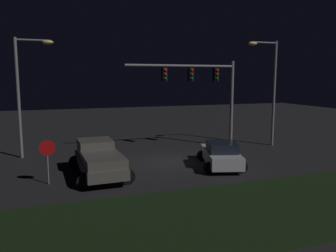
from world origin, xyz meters
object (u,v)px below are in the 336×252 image
object	(u,v)px
car_sedan	(221,154)
street_lamp_left	(26,83)
street_lamp_right	(269,81)
pickup_truck	(99,157)
stop_sign	(47,154)
traffic_signal_gantry	(203,83)

from	to	relation	value
car_sedan	street_lamp_left	distance (m)	13.33
car_sedan	street_lamp_right	world-z (taller)	street_lamp_right
street_lamp_left	street_lamp_right	bearing A→B (deg)	-6.73
street_lamp_left	street_lamp_right	size ratio (longest dim) A/B	0.98
pickup_truck	stop_sign	xyz separation A→B (m)	(-2.60, -0.73, 0.56)
street_lamp_right	traffic_signal_gantry	bearing A→B (deg)	173.89
pickup_truck	street_lamp_left	bearing A→B (deg)	30.78
car_sedan	stop_sign	bearing A→B (deg)	107.94
pickup_truck	stop_sign	distance (m)	2.76
street_lamp_left	pickup_truck	bearing A→B (deg)	-57.77
street_lamp_left	stop_sign	bearing A→B (deg)	-80.37
pickup_truck	street_lamp_left	size ratio (longest dim) A/B	0.70
pickup_truck	car_sedan	xyz separation A→B (m)	(7.13, -0.59, -0.26)
car_sedan	street_lamp_right	size ratio (longest dim) A/B	0.59
car_sedan	street_lamp_left	world-z (taller)	street_lamp_left
car_sedan	traffic_signal_gantry	distance (m)	6.62
street_lamp_right	stop_sign	size ratio (longest dim) A/B	3.59
street_lamp_left	stop_sign	world-z (taller)	street_lamp_left
street_lamp_right	stop_sign	xyz separation A→B (m)	(-16.17, -4.60, -3.49)
traffic_signal_gantry	stop_sign	distance (m)	12.49
car_sedan	stop_sign	size ratio (longest dim) A/B	2.12
car_sedan	street_lamp_left	xyz separation A→B (m)	(-10.86, 6.49, 4.19)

